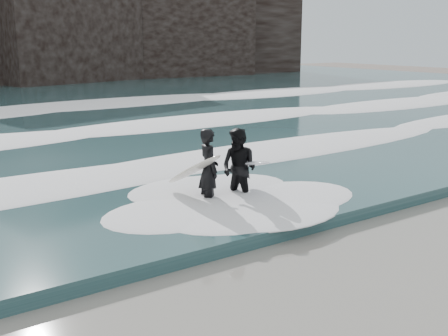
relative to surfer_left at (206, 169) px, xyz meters
The scene contains 6 objects.
sea 23.28m from the surfer_left, 86.96° to the left, with size 90.00×52.00×0.30m, color #254649.
foam_near 3.51m from the surfer_left, 69.06° to the left, with size 60.00×3.20×0.20m, color white.
foam_mid 10.32m from the surfer_left, 83.11° to the left, with size 60.00×4.00×0.24m, color white.
foam_far 19.27m from the surfer_left, 86.32° to the left, with size 60.00×4.80×0.30m, color white.
surfer_left is the anchor object (origin of this frame).
surfer_right 0.84m from the surfer_left, 19.28° to the right, with size 1.49×2.04×1.94m.
Camera 1 is at (-8.40, -5.07, 4.07)m, focal length 45.00 mm.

